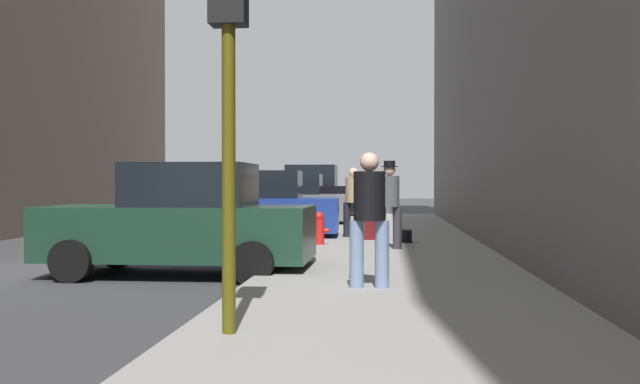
{
  "coord_description": "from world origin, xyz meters",
  "views": [
    {
      "loc": [
        5.86,
        -11.32,
        1.46
      ],
      "look_at": [
        4.19,
        7.08,
        1.25
      ],
      "focal_mm": 40.0,
      "sensor_mm": 36.0,
      "label": 1
    }
  ],
  "objects_px": {
    "duffel_bag": "(404,236)",
    "traffic_light": "(229,36)",
    "pedestrian_in_tan_coat": "(353,198)",
    "parked_gray_coupe": "(288,202)",
    "pedestrian_with_beanie": "(389,200)",
    "parked_blue_sedan": "(257,208)",
    "parked_black_suv": "(308,194)",
    "fire_hydrant": "(319,228)",
    "rolling_suitcase": "(372,225)",
    "parked_dark_green_sedan": "(182,222)",
    "pedestrian_in_jeans": "(369,212)"
  },
  "relations": [
    {
      "from": "parked_black_suv",
      "to": "pedestrian_in_jeans",
      "type": "xyz_separation_m",
      "value": [
        3.02,
        -20.77,
        0.07
      ]
    },
    {
      "from": "parked_dark_green_sedan",
      "to": "traffic_light",
      "type": "bearing_deg",
      "value": -69.36
    },
    {
      "from": "parked_blue_sedan",
      "to": "pedestrian_in_tan_coat",
      "type": "xyz_separation_m",
      "value": [
        2.45,
        -0.13,
        0.26
      ]
    },
    {
      "from": "fire_hydrant",
      "to": "pedestrian_with_beanie",
      "type": "height_order",
      "value": "pedestrian_with_beanie"
    },
    {
      "from": "parked_black_suv",
      "to": "pedestrian_with_beanie",
      "type": "relative_size",
      "value": 2.6
    },
    {
      "from": "parked_gray_coupe",
      "to": "traffic_light",
      "type": "bearing_deg",
      "value": -83.94
    },
    {
      "from": "parked_black_suv",
      "to": "fire_hydrant",
      "type": "height_order",
      "value": "parked_black_suv"
    },
    {
      "from": "parked_gray_coupe",
      "to": "pedestrian_in_jeans",
      "type": "xyz_separation_m",
      "value": [
        3.02,
        -14.62,
        0.26
      ]
    },
    {
      "from": "parked_blue_sedan",
      "to": "pedestrian_with_beanie",
      "type": "relative_size",
      "value": 2.4
    },
    {
      "from": "pedestrian_in_tan_coat",
      "to": "parked_black_suv",
      "type": "bearing_deg",
      "value": 101.36
    },
    {
      "from": "pedestrian_in_tan_coat",
      "to": "pedestrian_in_jeans",
      "type": "distance_m",
      "value": 8.62
    },
    {
      "from": "traffic_light",
      "to": "duffel_bag",
      "type": "bearing_deg",
      "value": 79.71
    },
    {
      "from": "parked_dark_green_sedan",
      "to": "parked_black_suv",
      "type": "height_order",
      "value": "parked_black_suv"
    },
    {
      "from": "parked_dark_green_sedan",
      "to": "pedestrian_in_jeans",
      "type": "xyz_separation_m",
      "value": [
        3.02,
        -2.08,
        0.26
      ]
    },
    {
      "from": "pedestrian_with_beanie",
      "to": "parked_black_suv",
      "type": "bearing_deg",
      "value": 102.18
    },
    {
      "from": "pedestrian_in_tan_coat",
      "to": "duffel_bag",
      "type": "height_order",
      "value": "pedestrian_in_tan_coat"
    },
    {
      "from": "fire_hydrant",
      "to": "duffel_bag",
      "type": "height_order",
      "value": "fire_hydrant"
    },
    {
      "from": "parked_blue_sedan",
      "to": "pedestrian_in_tan_coat",
      "type": "distance_m",
      "value": 2.46
    },
    {
      "from": "traffic_light",
      "to": "pedestrian_in_jeans",
      "type": "relative_size",
      "value": 2.11
    },
    {
      "from": "parked_gray_coupe",
      "to": "pedestrian_in_jeans",
      "type": "height_order",
      "value": "pedestrian_in_jeans"
    },
    {
      "from": "duffel_bag",
      "to": "parked_black_suv",
      "type": "bearing_deg",
      "value": 104.98
    },
    {
      "from": "fire_hydrant",
      "to": "traffic_light",
      "type": "height_order",
      "value": "traffic_light"
    },
    {
      "from": "rolling_suitcase",
      "to": "pedestrian_in_tan_coat",
      "type": "bearing_deg",
      "value": 124.51
    },
    {
      "from": "traffic_light",
      "to": "pedestrian_with_beanie",
      "type": "distance_m",
      "value": 8.55
    },
    {
      "from": "parked_black_suv",
      "to": "pedestrian_with_beanie",
      "type": "distance_m",
      "value": 15.7
    },
    {
      "from": "parked_black_suv",
      "to": "pedestrian_in_jeans",
      "type": "height_order",
      "value": "parked_black_suv"
    },
    {
      "from": "pedestrian_in_tan_coat",
      "to": "pedestrian_with_beanie",
      "type": "height_order",
      "value": "pedestrian_with_beanie"
    },
    {
      "from": "parked_dark_green_sedan",
      "to": "parked_gray_coupe",
      "type": "xyz_separation_m",
      "value": [
        -0.0,
        12.54,
        0.0
      ]
    },
    {
      "from": "parked_blue_sedan",
      "to": "duffel_bag",
      "type": "bearing_deg",
      "value": -24.04
    },
    {
      "from": "parked_dark_green_sedan",
      "to": "pedestrian_in_jeans",
      "type": "distance_m",
      "value": 3.68
    },
    {
      "from": "fire_hydrant",
      "to": "rolling_suitcase",
      "type": "distance_m",
      "value": 1.93
    },
    {
      "from": "duffel_bag",
      "to": "traffic_light",
      "type": "bearing_deg",
      "value": -100.29
    },
    {
      "from": "pedestrian_in_jeans",
      "to": "duffel_bag",
      "type": "distance_m",
      "value": 7.17
    },
    {
      "from": "parked_gray_coupe",
      "to": "pedestrian_in_jeans",
      "type": "distance_m",
      "value": 14.93
    },
    {
      "from": "traffic_light",
      "to": "rolling_suitcase",
      "type": "xyz_separation_m",
      "value": [
        1.06,
        10.76,
        -2.27
      ]
    },
    {
      "from": "parked_black_suv",
      "to": "pedestrian_in_jeans",
      "type": "distance_m",
      "value": 20.99
    },
    {
      "from": "pedestrian_in_jeans",
      "to": "duffel_bag",
      "type": "xyz_separation_m",
      "value": [
        0.63,
        7.1,
        -0.81
      ]
    },
    {
      "from": "traffic_light",
      "to": "rolling_suitcase",
      "type": "distance_m",
      "value": 11.04
    },
    {
      "from": "parked_gray_coupe",
      "to": "duffel_bag",
      "type": "bearing_deg",
      "value": -64.07
    },
    {
      "from": "traffic_light",
      "to": "pedestrian_with_beanie",
      "type": "height_order",
      "value": "traffic_light"
    },
    {
      "from": "parked_dark_green_sedan",
      "to": "pedestrian_with_beanie",
      "type": "xyz_separation_m",
      "value": [
        3.31,
        3.34,
        0.29
      ]
    },
    {
      "from": "parked_black_suv",
      "to": "traffic_light",
      "type": "xyz_separation_m",
      "value": [
        1.85,
        -23.61,
        1.73
      ]
    },
    {
      "from": "duffel_bag",
      "to": "pedestrian_with_beanie",
      "type": "bearing_deg",
      "value": -101.71
    },
    {
      "from": "pedestrian_in_tan_coat",
      "to": "duffel_bag",
      "type": "relative_size",
      "value": 3.89
    },
    {
      "from": "pedestrian_with_beanie",
      "to": "rolling_suitcase",
      "type": "xyz_separation_m",
      "value": [
        -0.4,
        2.49,
        -0.65
      ]
    },
    {
      "from": "parked_black_suv",
      "to": "fire_hydrant",
      "type": "bearing_deg",
      "value": -82.88
    },
    {
      "from": "parked_dark_green_sedan",
      "to": "pedestrian_in_tan_coat",
      "type": "bearing_deg",
      "value": 69.42
    },
    {
      "from": "fire_hydrant",
      "to": "pedestrian_with_beanie",
      "type": "relative_size",
      "value": 0.4
    },
    {
      "from": "fire_hydrant",
      "to": "pedestrian_in_tan_coat",
      "type": "distance_m",
      "value": 2.43
    },
    {
      "from": "parked_dark_green_sedan",
      "to": "fire_hydrant",
      "type": "relative_size",
      "value": 5.99
    }
  ]
}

